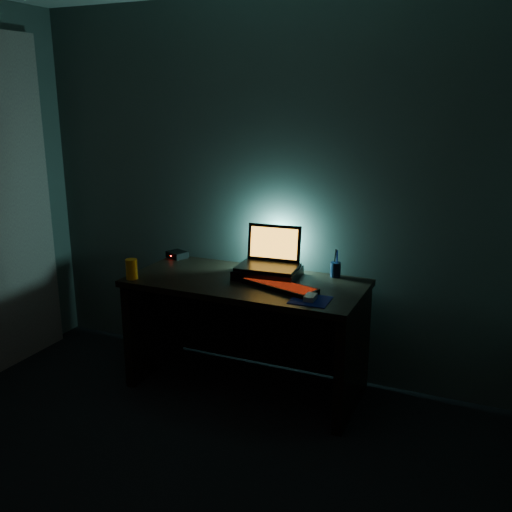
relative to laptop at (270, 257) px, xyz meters
The scene contains 11 objects.
room 1.83m from the laptop, 93.16° to the right, with size 3.50×4.00×2.50m.
desk 0.41m from the laptop, 130.94° to the right, with size 1.50×0.70×0.75m.
curtain 1.87m from the laptop, 168.58° to the right, with size 0.06×0.65×2.30m, color #BBA995.
riser 0.10m from the laptop, 85.65° to the right, with size 0.40×0.30×0.06m, color black.
laptop is the anchor object (origin of this frame).
keyboard 0.29m from the laptop, 56.37° to the right, with size 0.52×0.30×0.03m.
mousepad 0.55m from the laptop, 42.43° to the right, with size 0.22×0.20×0.00m, color navy.
mouse 0.55m from the laptop, 42.43° to the right, with size 0.06×0.10×0.03m, color gray.
pen_cup 0.43m from the laptop, 18.58° to the left, with size 0.07×0.07×0.10m, color black.
juice_glass 0.89m from the laptop, 151.01° to the right, with size 0.08×0.08×0.13m, color orange.
router 0.79m from the laptop, behind, with size 0.17×0.15×0.05m.
Camera 1 is at (1.44, -1.51, 1.86)m, focal length 40.00 mm.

